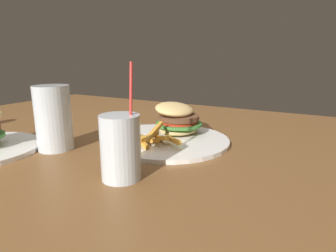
# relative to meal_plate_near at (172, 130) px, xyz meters

# --- Properties ---
(dining_table) EXTENTS (1.28, 1.35, 0.70)m
(dining_table) POSITION_rel_meal_plate_near_xyz_m (-0.12, 0.23, -0.13)
(dining_table) COLOR brown
(dining_table) RESTS_ON ground_plane
(meal_plate_near) EXTENTS (0.30, 0.30, 0.10)m
(meal_plate_near) POSITION_rel_meal_plate_near_xyz_m (0.00, 0.00, 0.00)
(meal_plate_near) COLOR white
(meal_plate_near) RESTS_ON dining_table
(beer_glass) EXTENTS (0.08, 0.08, 0.15)m
(beer_glass) POSITION_rel_meal_plate_near_xyz_m (-0.19, 0.20, 0.04)
(beer_glass) COLOR silver
(beer_glass) RESTS_ON dining_table
(juice_glass) EXTENTS (0.07, 0.07, 0.20)m
(juice_glass) POSITION_rel_meal_plate_near_xyz_m (-0.25, -0.03, 0.03)
(juice_glass) COLOR silver
(juice_glass) RESTS_ON dining_table
(spoon) EXTENTS (0.14, 0.16, 0.02)m
(spoon) POSITION_rel_meal_plate_near_xyz_m (0.05, 0.19, -0.02)
(spoon) COLOR silver
(spoon) RESTS_ON dining_table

